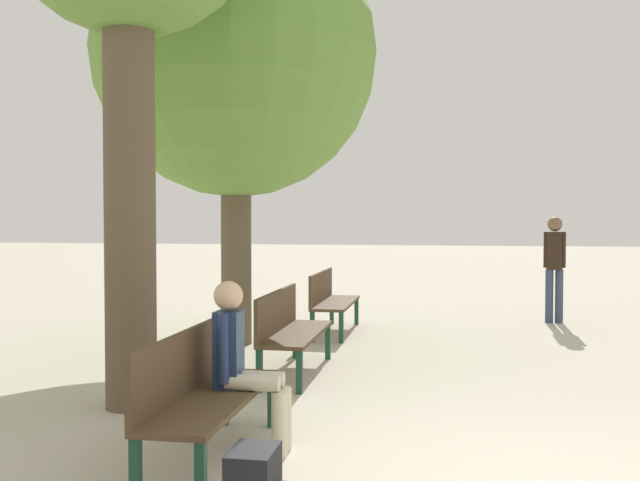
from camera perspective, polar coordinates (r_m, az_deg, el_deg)
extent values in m
cube|color=#4C3823|center=(5.13, -8.44, -12.41)|extent=(0.49, 1.80, 0.04)
cube|color=#4C3823|center=(5.15, -10.85, -9.60)|extent=(0.04, 1.80, 0.45)
cube|color=#19422D|center=(4.36, -9.52, -18.18)|extent=(0.06, 0.06, 0.42)
cube|color=#19422D|center=(5.93, -3.88, -12.74)|extent=(0.06, 0.06, 0.42)
cube|color=#19422D|center=(4.50, -14.54, -17.56)|extent=(0.06, 0.06, 0.42)
cube|color=#19422D|center=(6.03, -7.65, -12.49)|extent=(0.06, 0.06, 0.42)
cube|color=#4C3823|center=(7.81, -1.84, -7.46)|extent=(0.49, 1.80, 0.04)
cube|color=#4C3823|center=(7.82, -3.46, -5.65)|extent=(0.04, 1.80, 0.45)
cube|color=#19422D|center=(6.99, -1.66, -10.49)|extent=(0.06, 0.06, 0.42)
cube|color=#19422D|center=(8.64, 0.64, -8.11)|extent=(0.06, 0.06, 0.42)
cube|color=#19422D|center=(7.08, -4.87, -10.33)|extent=(0.06, 0.06, 0.42)
cube|color=#19422D|center=(8.71, -1.98, -8.03)|extent=(0.06, 0.06, 0.42)
cube|color=#4C3823|center=(10.56, 1.30, -5.02)|extent=(0.49, 1.80, 0.04)
cube|color=#4C3823|center=(10.57, 0.09, -3.69)|extent=(0.04, 1.80, 0.45)
cube|color=#19422D|center=(9.73, 1.71, -6.99)|extent=(0.06, 0.06, 0.42)
cube|color=#19422D|center=(11.41, 2.94, -5.69)|extent=(0.06, 0.06, 0.42)
cube|color=#19422D|center=(9.79, -0.62, -6.93)|extent=(0.06, 0.06, 0.42)
cube|color=#19422D|center=(11.46, 0.95, -5.65)|extent=(0.06, 0.06, 0.42)
cylinder|color=brown|center=(6.57, -14.97, 3.79)|extent=(0.45, 0.45, 3.87)
cylinder|color=brown|center=(9.65, -6.72, 0.11)|extent=(0.41, 0.41, 2.83)
sphere|color=olive|center=(9.89, -6.78, 14.46)|extent=(3.78, 3.78, 3.78)
cylinder|color=beige|center=(5.22, -5.43, -11.27)|extent=(0.40, 0.12, 0.12)
cylinder|color=beige|center=(5.24, -3.27, -14.46)|extent=(0.12, 0.12, 0.46)
cylinder|color=beige|center=(5.35, -5.03, -10.94)|extent=(0.40, 0.12, 0.12)
cylinder|color=beige|center=(5.38, -2.92, -14.05)|extent=(0.12, 0.12, 0.46)
cube|color=navy|center=(5.29, -7.33, -8.63)|extent=(0.18, 0.21, 0.56)
cylinder|color=navy|center=(5.18, -7.72, -8.55)|extent=(0.08, 0.08, 0.50)
cylinder|color=navy|center=(5.40, -6.95, -8.12)|extent=(0.08, 0.08, 0.50)
sphere|color=tan|center=(5.24, -7.34, -4.40)|extent=(0.21, 0.21, 0.21)
cylinder|color=#384260|center=(12.16, 17.87, -4.26)|extent=(0.13, 0.13, 0.86)
cylinder|color=#384260|center=(12.18, 18.59, -4.25)|extent=(0.13, 0.13, 0.86)
cube|color=black|center=(12.11, 18.26, -0.78)|extent=(0.28, 0.25, 0.61)
cylinder|color=black|center=(12.09, 17.66, -0.70)|extent=(0.09, 0.09, 0.58)
cylinder|color=black|center=(12.13, 18.87, -0.71)|extent=(0.09, 0.09, 0.58)
sphere|color=brown|center=(12.10, 18.28, 1.25)|extent=(0.23, 0.23, 0.23)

